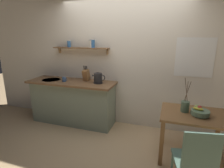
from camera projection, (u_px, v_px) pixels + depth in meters
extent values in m
plane|color=tan|center=(113.00, 137.00, 3.40)|extent=(14.00, 14.00, 0.00)
cube|color=silver|center=(133.00, 61.00, 3.58)|extent=(6.80, 0.10, 2.70)
cube|color=white|center=(195.00, 58.00, 3.17)|extent=(0.64, 0.01, 0.68)
cube|color=silver|center=(194.00, 58.00, 3.17)|extent=(0.58, 0.01, 0.62)
cube|color=gray|center=(73.00, 103.00, 3.88)|extent=(1.74, 0.52, 0.88)
cube|color=brown|center=(71.00, 82.00, 3.74)|extent=(1.83, 0.63, 0.04)
cylinder|color=#B7BABF|center=(51.00, 80.00, 3.86)|extent=(0.38, 0.38, 0.01)
cube|color=brown|center=(81.00, 48.00, 3.69)|extent=(1.20, 0.18, 0.02)
cube|color=#99754C|center=(60.00, 50.00, 3.94)|extent=(0.02, 0.06, 0.12)
cube|color=#99754C|center=(107.00, 51.00, 3.61)|extent=(0.02, 0.06, 0.12)
cylinder|color=#3366A3|center=(69.00, 44.00, 3.75)|extent=(0.07, 0.07, 0.13)
cylinder|color=silver|center=(69.00, 41.00, 3.73)|extent=(0.07, 0.07, 0.01)
cylinder|color=beige|center=(91.00, 44.00, 3.59)|extent=(0.11, 0.11, 0.14)
cylinder|color=silver|center=(91.00, 40.00, 3.57)|extent=(0.11, 0.11, 0.01)
cylinder|color=#3366A3|center=(92.00, 44.00, 3.59)|extent=(0.10, 0.10, 0.15)
cylinder|color=silver|center=(92.00, 40.00, 3.56)|extent=(0.10, 0.10, 0.01)
cube|color=brown|center=(194.00, 115.00, 2.64)|extent=(0.93, 0.71, 0.03)
cube|color=brown|center=(162.00, 143.00, 2.58)|extent=(0.06, 0.06, 0.70)
cube|color=brown|center=(164.00, 124.00, 3.14)|extent=(0.06, 0.06, 0.70)
cube|color=brown|center=(218.00, 132.00, 2.89)|extent=(0.06, 0.06, 0.70)
cube|color=#4C6B5B|center=(193.00, 161.00, 2.11)|extent=(0.50, 0.48, 0.03)
cube|color=#4C6B5B|center=(201.00, 153.00, 1.86)|extent=(0.38, 0.10, 0.46)
cylinder|color=#4C6B5B|center=(202.00, 168.00, 2.31)|extent=(0.03, 0.03, 0.41)
cylinder|color=#4C6B5B|center=(172.00, 165.00, 2.36)|extent=(0.03, 0.03, 0.41)
cylinder|color=slate|center=(200.00, 115.00, 2.57)|extent=(0.11, 0.11, 0.01)
cylinder|color=slate|center=(200.00, 113.00, 2.56)|extent=(0.25, 0.25, 0.07)
ellipsoid|color=yellow|center=(198.00, 109.00, 2.56)|extent=(0.15, 0.10, 0.04)
sphere|color=red|center=(199.00, 108.00, 2.57)|extent=(0.07, 0.07, 0.07)
sphere|color=#8EA84C|center=(197.00, 107.00, 2.59)|extent=(0.07, 0.07, 0.07)
cylinder|color=#567056|center=(185.00, 107.00, 2.69)|extent=(0.12, 0.12, 0.16)
cylinder|color=brown|center=(186.00, 90.00, 2.63)|extent=(0.07, 0.02, 0.36)
cylinder|color=brown|center=(187.00, 92.00, 2.63)|extent=(0.01, 0.02, 0.31)
cylinder|color=brown|center=(188.00, 92.00, 2.63)|extent=(0.08, 0.02, 0.30)
cylinder|color=black|center=(98.00, 83.00, 3.58)|extent=(0.18, 0.18, 0.02)
cylinder|color=#232326|center=(98.00, 78.00, 3.55)|extent=(0.16, 0.16, 0.18)
sphere|color=black|center=(98.00, 73.00, 3.52)|extent=(0.02, 0.02, 0.02)
cone|color=#232326|center=(93.00, 76.00, 3.57)|extent=(0.04, 0.04, 0.04)
torus|color=black|center=(102.00, 78.00, 3.52)|extent=(0.12, 0.02, 0.12)
cube|color=#9E6B3D|center=(86.00, 75.00, 3.73)|extent=(0.11, 0.18, 0.25)
cylinder|color=black|center=(84.00, 68.00, 3.68)|extent=(0.02, 0.04, 0.08)
cylinder|color=black|center=(85.00, 68.00, 3.67)|extent=(0.02, 0.04, 0.08)
cylinder|color=black|center=(87.00, 68.00, 3.66)|extent=(0.02, 0.04, 0.08)
cylinder|color=#3D5B89|center=(64.00, 79.00, 3.69)|extent=(0.08, 0.08, 0.09)
torus|color=#3D5B89|center=(66.00, 79.00, 3.67)|extent=(0.06, 0.01, 0.06)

